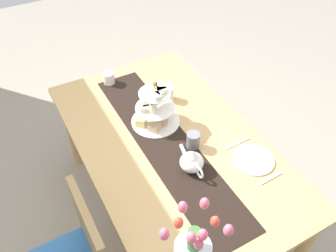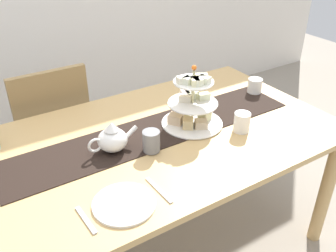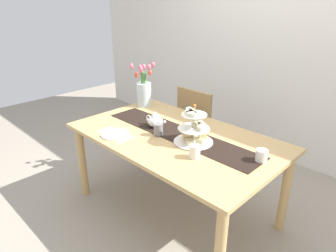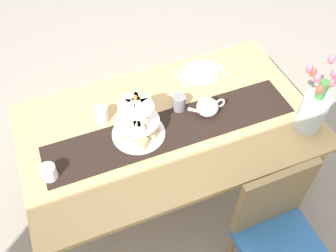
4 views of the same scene
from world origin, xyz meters
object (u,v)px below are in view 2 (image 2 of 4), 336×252
dinner_plate_left (124,204)px  mug_grey (151,141)px  dining_table (160,151)px  fork_left (86,220)px  chair_left (51,128)px  tiered_cake_stand (192,105)px  teapot (112,139)px  mug_white_text (242,122)px  cream_jug (255,86)px  knife_left (159,190)px

dinner_plate_left → mug_grey: (0.25, 0.24, 0.05)m
dining_table → fork_left: fork_left is taller
chair_left → tiered_cake_stand: size_ratio=2.99×
teapot → fork_left: (-0.26, -0.34, -0.06)m
dinner_plate_left → mug_white_text: size_ratio=2.42×
cream_jug → mug_grey: mug_grey is taller
mug_white_text → dining_table: bearing=153.2°
fork_left → teapot: bearing=52.4°
dining_table → tiered_cake_stand: 0.27m
tiered_cake_stand → fork_left: (-0.68, -0.34, -0.10)m
knife_left → chair_left: bearing=96.4°
dining_table → mug_grey: bearing=-136.0°
dining_table → chair_left: 0.81m
dining_table → knife_left: 0.41m
dining_table → mug_white_text: mug_white_text is taller
knife_left → mug_white_text: mug_white_text is taller
fork_left → cream_jug: bearing=20.1°
chair_left → mug_grey: bearing=-74.5°
teapot → knife_left: size_ratio=1.40×
teapot → mug_white_text: 0.61m
dinner_plate_left → tiered_cake_stand: bearing=32.5°
fork_left → dinner_plate_left: bearing=0.0°
tiered_cake_stand → cream_jug: (0.51, 0.10, -0.06)m
fork_left → knife_left: same height
mug_grey → tiered_cake_stand: bearing=19.5°
dinner_plate_left → mug_grey: bearing=43.6°
chair_left → knife_left: bearing=-83.6°
teapot → mug_grey: size_ratio=2.51×
tiered_cake_stand → knife_left: bearing=-138.9°
chair_left → mug_white_text: size_ratio=9.58×
teapot → knife_left: 0.34m
cream_jug → fork_left: 1.27m
tiered_cake_stand → knife_left: 0.53m
dining_table → mug_white_text: 0.42m
teapot → mug_grey: (0.14, -0.09, -0.01)m
chair_left → knife_left: 1.10m
mug_white_text → chair_left: bearing=126.7°
tiered_cake_stand → fork_left: tiered_cake_stand is taller
fork_left → dining_table: bearing=34.1°
mug_grey → cream_jug: bearing=13.8°
dining_table → cream_jug: size_ratio=19.90×
fork_left → knife_left: 0.29m
mug_white_text → teapot: bearing=163.3°
dining_table → mug_grey: (-0.10, -0.09, 0.14)m
dining_table → knife_left: size_ratio=9.95×
tiered_cake_stand → mug_grey: tiered_cake_stand is taller
dining_table → dinner_plate_left: 0.50m
mug_grey → mug_white_text: (0.45, -0.08, -0.00)m
teapot → knife_left: (0.03, -0.34, -0.06)m
chair_left → teapot: size_ratio=3.82×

